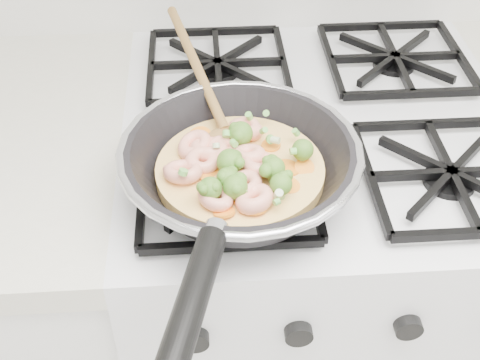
{
  "coord_description": "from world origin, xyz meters",
  "views": [
    {
      "loc": [
        -0.18,
        0.93,
        1.47
      ],
      "look_at": [
        -0.13,
        1.54,
        0.93
      ],
      "focal_mm": 47.48,
      "sensor_mm": 36.0,
      "label": 1
    }
  ],
  "objects": [
    {
      "name": "skillet",
      "position": [
        -0.14,
        1.54,
        0.96
      ],
      "size": [
        0.31,
        0.64,
        0.09
      ],
      "rotation": [
        0.0,
        0.0,
        -0.28
      ],
      "color": "black",
      "rests_on": "stove"
    },
    {
      "name": "stove",
      "position": [
        0.0,
        1.7,
        0.46
      ],
      "size": [
        0.6,
        0.6,
        0.92
      ],
      "color": "white",
      "rests_on": "ground"
    }
  ]
}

